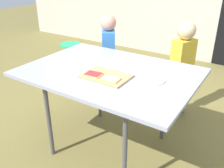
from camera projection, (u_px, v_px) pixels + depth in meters
name	position (u px, v px, depth m)	size (l,w,h in m)	color
ground_plane	(110.00, 145.00, 2.33)	(16.00, 16.00, 0.00)	olive
dining_table	(109.00, 76.00, 2.02)	(1.38, 0.98, 0.77)	#979CB1
cutting_board	(106.00, 76.00, 1.88)	(0.36, 0.25, 0.02)	tan
pizza_slice_near_right	(111.00, 79.00, 1.79)	(0.14, 0.11, 0.01)	#E5B663
pizza_slice_near_left	(93.00, 74.00, 1.87)	(0.14, 0.11, 0.01)	#E5B663
plate_white_right	(151.00, 80.00, 1.83)	(0.20, 0.20, 0.01)	white
child_left	(109.00, 54.00, 2.84)	(0.25, 0.28, 1.06)	#273542
child_right	(182.00, 63.00, 2.56)	(0.22, 0.27, 1.06)	#363C55
garden_hose_coil	(70.00, 45.00, 5.23)	(0.43, 0.43, 0.04)	#25B372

